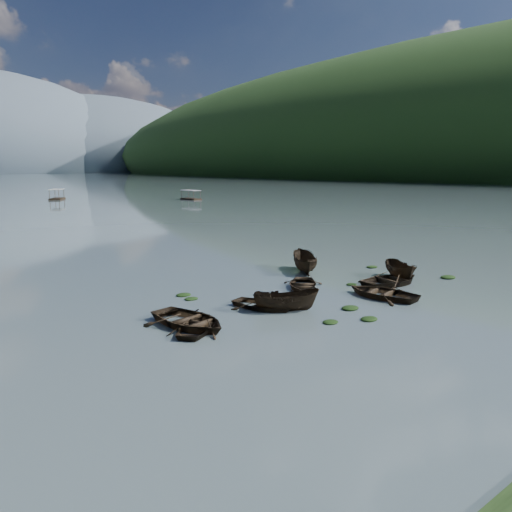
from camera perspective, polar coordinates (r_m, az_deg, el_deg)
ground_plane at (r=29.12m, az=15.20°, el=-7.13°), size 2400.00×2400.00×0.00m
right_hill_far at (r=537.46m, az=25.08°, el=8.34°), size 520.00×1200.00×190.00m
haze_mtn_d at (r=978.08m, az=-18.88°, el=9.15°), size 520.00×520.00×220.00m
rowboat_0 at (r=27.42m, az=-7.66°, el=-7.94°), size 4.29×5.54×1.05m
rowboat_1 at (r=26.75m, az=-6.54°, el=-8.39°), size 4.73×4.56×0.80m
rowboat_2 at (r=30.05m, az=3.46°, el=-6.24°), size 4.14×3.44×1.53m
rowboat_3 at (r=34.06m, az=14.22°, el=-4.56°), size 4.08×5.23×0.99m
rowboat_4 at (r=37.83m, az=15.23°, el=-3.15°), size 5.45×4.23×1.04m
rowboat_5 at (r=39.69m, az=16.15°, el=-2.57°), size 3.64×4.43×1.64m
rowboat_6 at (r=30.44m, az=0.69°, el=-6.01°), size 3.79×4.57×0.82m
rowboat_7 at (r=35.65m, az=5.31°, el=-3.64°), size 5.02×4.98×0.85m
rowboat_8 at (r=41.09m, az=5.52°, el=-1.79°), size 4.13×4.83×1.80m
weed_clump_0 at (r=28.02m, az=8.50°, el=-7.56°), size 0.95×0.77×0.21m
weed_clump_1 at (r=30.83m, az=10.71°, el=-5.98°), size 1.15×0.92×0.25m
weed_clump_2 at (r=28.93m, az=12.80°, el=-7.14°), size 1.06×0.85×0.23m
weed_clump_3 at (r=36.99m, az=10.86°, el=-3.27°), size 0.82×0.70×0.18m
weed_clump_4 at (r=41.30m, az=21.10°, el=-2.37°), size 1.28×1.02×0.27m
weed_clump_5 at (r=32.71m, az=-7.40°, el=-4.94°), size 0.93×0.75×0.20m
weed_clump_6 at (r=33.73m, az=-8.28°, el=-4.50°), size 1.04×0.87×0.22m
weed_clump_7 at (r=43.66m, az=13.11°, el=-1.29°), size 1.03×0.83×0.23m
pontoon_centre at (r=140.71m, az=-21.77°, el=6.01°), size 5.86×7.29×2.60m
pontoon_right at (r=131.37m, az=-7.43°, el=6.40°), size 2.90×6.32×2.37m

